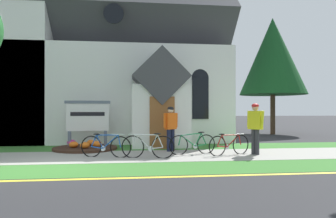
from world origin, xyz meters
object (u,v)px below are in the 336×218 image
Objects in this scene: bicycle_black at (148,146)px; cyclist_in_green_jersey at (171,125)px; bicycle_orange at (229,145)px; roadside_conifer at (273,56)px; cyclist_in_yellow_jersey at (255,124)px; church_sign at (88,117)px; bicycle_green at (106,146)px; bicycle_yellow at (193,144)px.

cyclist_in_green_jersey is at bearing 58.76° from bicycle_black.
cyclist_in_green_jersey is (-1.90, 1.17, 0.63)m from bicycle_orange.
roadside_conifer is (5.67, 8.46, 4.69)m from bicycle_orange.
church_sign is at bearing 156.64° from cyclist_in_yellow_jersey.
roadside_conifer reaches higher than bicycle_black.
cyclist_in_yellow_jersey is at bearing -119.20° from roadside_conifer.
bicycle_green is 13.82m from roadside_conifer.
church_sign is at bearing 155.93° from cyclist_in_green_jersey.
bicycle_orange is at bearing 179.36° from cyclist_in_yellow_jersey.
church_sign is 1.16× the size of bicycle_green.
roadside_conifer is at bearing 49.77° from bicycle_yellow.
church_sign is at bearing -151.75° from roadside_conifer.
bicycle_green is 0.98× the size of bicycle_black.
church_sign is 1.09× the size of cyclist_in_yellow_jersey.
bicycle_orange is 0.21× the size of roadside_conifer.
bicycle_yellow reaches higher than bicycle_green.
roadside_conifer reaches higher than church_sign.
bicycle_green is 2.66m from cyclist_in_green_jersey.
bicycle_yellow is (-1.21, 0.32, 0.00)m from bicycle_orange.
bicycle_black reaches higher than bicycle_orange.
bicycle_green is 0.94× the size of cyclist_in_yellow_jersey.
cyclist_in_yellow_jersey is 10.49m from roadside_conifer.
cyclist_in_green_jersey is at bearing 148.42° from bicycle_orange.
bicycle_yellow is (3.96, -2.31, -0.89)m from church_sign.
roadside_conifer is (6.88, 8.14, 4.69)m from bicycle_yellow.
cyclist_in_green_jersey is at bearing 27.12° from bicycle_green.
cyclist_in_green_jersey is 0.22× the size of roadside_conifer.
roadside_conifer is (8.49, 8.82, 4.67)m from bicycle_black.
bicycle_black is 0.95× the size of cyclist_in_yellow_jersey.
bicycle_black is 0.23× the size of roadside_conifer.
bicycle_orange is at bearing 0.20° from bicycle_green.
cyclist_in_green_jersey is 3.07m from cyclist_in_yellow_jersey.
bicycle_orange is 2.31m from cyclist_in_green_jersey.
bicycle_green is at bearing -139.36° from roadside_conifer.
church_sign reaches higher than cyclist_in_yellow_jersey.
roadside_conifer is (10.84, 5.83, 3.80)m from church_sign.
cyclist_in_yellow_jersey is at bearing -0.64° from bicycle_orange.
church_sign is at bearing 149.76° from bicycle_yellow.
cyclist_in_yellow_jersey is (2.15, -0.33, 0.70)m from bicycle_yellow.
bicycle_orange is (5.18, -2.63, -0.89)m from church_sign.
church_sign is 1.15× the size of cyclist_in_green_jersey.
cyclist_in_yellow_jersey reaches higher than bicycle_black.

